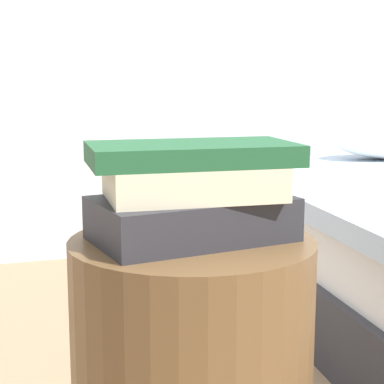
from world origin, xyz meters
TOP-DOWN VIEW (x-y plane):
  - book_charcoal at (0.00, 0.00)m, footprint 0.30×0.21m
  - book_cream at (-0.00, -0.01)m, footprint 0.25×0.16m
  - book_forest at (0.00, -0.00)m, footprint 0.30×0.17m

SIDE VIEW (x-z plane):
  - book_charcoal at x=0.00m, z-range 0.56..0.63m
  - book_cream at x=0.00m, z-range 0.63..0.68m
  - book_forest at x=0.00m, z-range 0.68..0.71m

